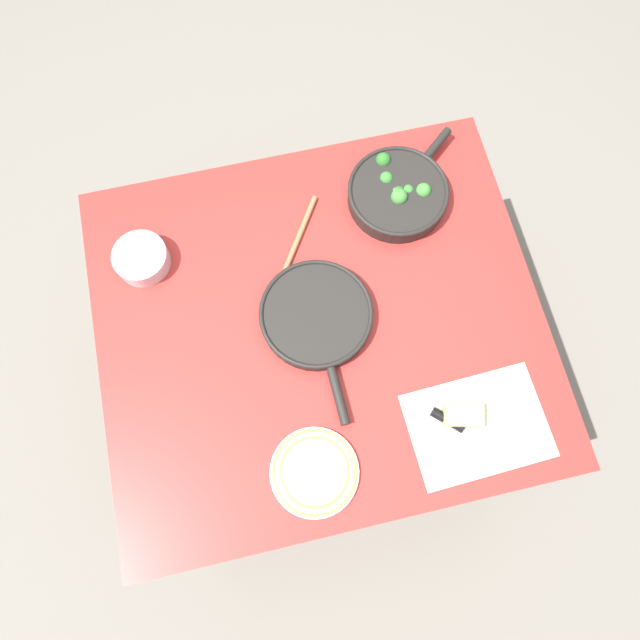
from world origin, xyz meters
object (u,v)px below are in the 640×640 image
object	(u,v)px
cheese_block	(463,416)
prep_bowl_steel	(142,259)
dinner_plate_stack	(314,472)
skillet_broccoli	(398,193)
skillet_eggs	(316,316)
grater_knife	(462,428)
wooden_spoon	(287,264)

from	to	relation	value
cheese_block	prep_bowl_steel	size ratio (longest dim) A/B	0.73
cheese_block	dinner_plate_stack	bearing A→B (deg)	7.31
skillet_broccoli	skillet_eggs	distance (m)	0.41
grater_knife	dinner_plate_stack	size ratio (longest dim) A/B	0.87
skillet_broccoli	skillet_eggs	world-z (taller)	skillet_broccoli
skillet_broccoli	cheese_block	size ratio (longest dim) A/B	3.18
skillet_broccoli	wooden_spoon	xyz separation A→B (m)	(0.34, 0.13, -0.02)
skillet_broccoli	prep_bowl_steel	distance (m)	0.71
skillet_eggs	cheese_block	size ratio (longest dim) A/B	4.13
skillet_broccoli	grater_knife	world-z (taller)	skillet_broccoli
cheese_block	dinner_plate_stack	distance (m)	0.38
skillet_eggs	prep_bowl_steel	size ratio (longest dim) A/B	3.03
cheese_block	grater_knife	bearing A→B (deg)	72.19
wooden_spoon	dinner_plate_stack	xyz separation A→B (m)	(0.05, 0.54, 0.00)
grater_knife	prep_bowl_steel	world-z (taller)	prep_bowl_steel
wooden_spoon	prep_bowl_steel	xyz separation A→B (m)	(0.37, -0.09, 0.02)
dinner_plate_stack	prep_bowl_steel	distance (m)	0.71
dinner_plate_stack	wooden_spoon	bearing A→B (deg)	-95.04
prep_bowl_steel	dinner_plate_stack	bearing A→B (deg)	117.21
skillet_eggs	cheese_block	bearing A→B (deg)	40.33
grater_knife	dinner_plate_stack	xyz separation A→B (m)	(0.37, 0.02, 0.00)
skillet_broccoli	wooden_spoon	size ratio (longest dim) A/B	1.11
wooden_spoon	grater_knife	distance (m)	0.61
skillet_broccoli	dinner_plate_stack	world-z (taller)	skillet_broccoli
grater_knife	cheese_block	xyz separation A→B (m)	(-0.01, -0.03, 0.01)
skillet_broccoli	prep_bowl_steel	size ratio (longest dim) A/B	2.33
skillet_broccoli	wooden_spoon	bearing A→B (deg)	160.99
prep_bowl_steel	cheese_block	bearing A→B (deg)	140.46
cheese_block	prep_bowl_steel	bearing A→B (deg)	-39.54
cheese_block	dinner_plate_stack	world-z (taller)	cheese_block
cheese_block	dinner_plate_stack	xyz separation A→B (m)	(0.38, 0.05, -0.01)
cheese_block	wooden_spoon	bearing A→B (deg)	-55.69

